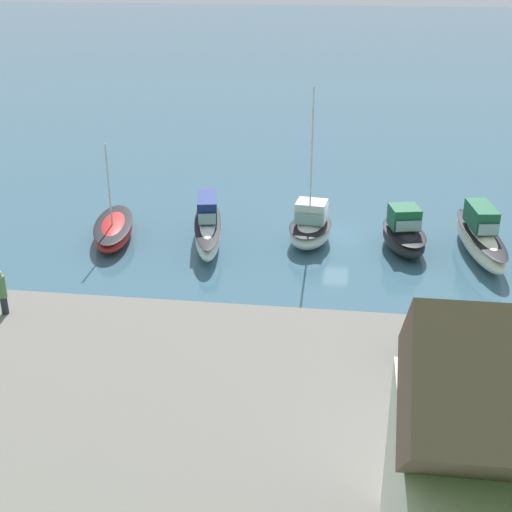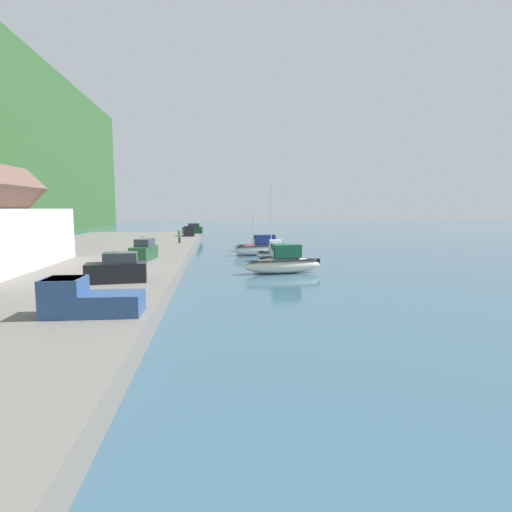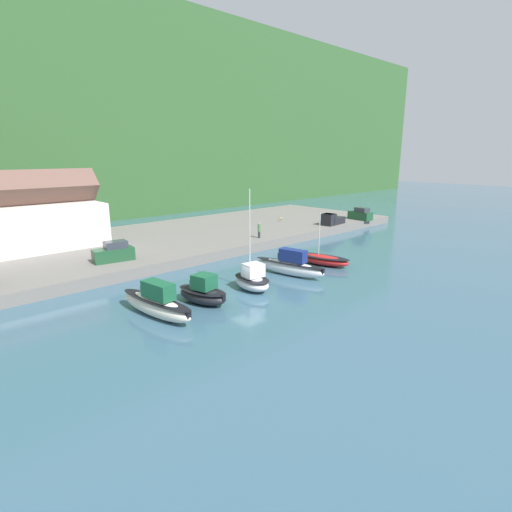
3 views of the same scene
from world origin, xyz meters
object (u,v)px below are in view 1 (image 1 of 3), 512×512
moored_boat_0 (480,238)px  moored_boat_4 (114,230)px  moored_boat_1 (404,235)px  moored_boat_2 (310,228)px  person_on_quay (2,292)px  parked_car_2 (461,348)px  moored_boat_3 (208,226)px

moored_boat_0 → moored_boat_4: bearing=-6.3°
moored_boat_1 → moored_boat_2: 5.50m
person_on_quay → moored_boat_1: bearing=-146.2°
moored_boat_1 → parked_car_2: (-1.29, 14.43, 1.17)m
moored_boat_0 → moored_boat_1: bearing=-9.8°
moored_boat_2 → moored_boat_0: bearing=-175.2°
moored_boat_1 → parked_car_2: parked_car_2 is taller
moored_boat_1 → moored_boat_2: bearing=-15.3°
moored_boat_0 → parked_car_2: size_ratio=1.88×
parked_car_2 → moored_boat_4: bearing=-117.8°
moored_boat_4 → parked_car_2: 23.30m
moored_boat_0 → moored_boat_3: (15.95, 0.25, -0.03)m
moored_boat_1 → moored_boat_4: (17.42, 0.63, -0.34)m
moored_boat_4 → moored_boat_2: bearing=173.0°
parked_car_2 → person_on_quay: size_ratio=2.07×
moored_boat_3 → moored_boat_0: bearing=170.3°
moored_boat_2 → moored_boat_3: 6.17m
moored_boat_0 → moored_boat_3: bearing=-6.6°
moored_boat_3 → moored_boat_2: bearing=176.1°
moored_boat_2 → moored_boat_3: size_ratio=1.11×
moored_boat_2 → person_on_quay: 18.43m
moored_boat_3 → moored_boat_4: (5.81, 0.20, -0.43)m
moored_boat_0 → moored_boat_3: size_ratio=0.98×
moored_boat_0 → moored_boat_2: moored_boat_2 is taller
moored_boat_1 → person_on_quay: size_ratio=2.46×
moored_boat_3 → parked_car_2: size_ratio=1.93×
moored_boat_1 → person_on_quay: (18.68, 12.51, 1.35)m
moored_boat_0 → person_on_quay: bearing=20.7°
moored_boat_0 → moored_boat_4: moored_boat_4 is taller
moored_boat_4 → person_on_quay: size_ratio=3.26×
moored_boat_1 → moored_boat_4: 17.44m
parked_car_2 → person_on_quay: parked_car_2 is taller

